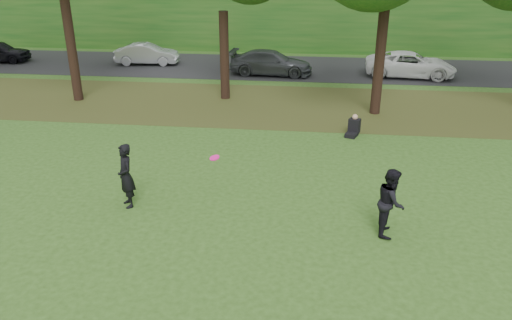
{
  "coord_description": "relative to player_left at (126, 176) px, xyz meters",
  "views": [
    {
      "loc": [
        1.22,
        -9.37,
        6.78
      ],
      "look_at": [
        -0.27,
        3.38,
        1.3
      ],
      "focal_mm": 35.0,
      "sensor_mm": 36.0,
      "label": 1
    }
  ],
  "objects": [
    {
      "name": "ground",
      "position": [
        3.84,
        -2.71,
        -0.93
      ],
      "size": [
        120.0,
        120.0,
        0.0
      ],
      "primitive_type": "plane",
      "color": "#2B4917",
      "rests_on": "ground"
    },
    {
      "name": "leaf_litter",
      "position": [
        3.84,
        10.29,
        -0.92
      ],
      "size": [
        60.0,
        7.0,
        0.01
      ],
      "primitive_type": "cube",
      "color": "#433718",
      "rests_on": "ground"
    },
    {
      "name": "street",
      "position": [
        3.84,
        18.29,
        -0.92
      ],
      "size": [
        70.0,
        7.0,
        0.02
      ],
      "primitive_type": "cube",
      "color": "black",
      "rests_on": "ground"
    },
    {
      "name": "far_hedge",
      "position": [
        3.84,
        24.29,
        1.57
      ],
      "size": [
        70.0,
        3.0,
        5.0
      ],
      "primitive_type": "cube",
      "color": "#164B15",
      "rests_on": "ground"
    },
    {
      "name": "player_left",
      "position": [
        0.0,
        0.0,
        0.0
      ],
      "size": [
        0.76,
        0.81,
        1.86
      ],
      "primitive_type": "imported",
      "rotation": [
        0.0,
        0.0,
        -0.94
      ],
      "color": "black",
      "rests_on": "ground"
    },
    {
      "name": "player_right",
      "position": [
        7.14,
        -0.66,
        -0.04
      ],
      "size": [
        0.78,
        0.94,
        1.78
      ],
      "primitive_type": "imported",
      "rotation": [
        0.0,
        0.0,
        1.45
      ],
      "color": "black",
      "rests_on": "ground"
    },
    {
      "name": "parked_cars",
      "position": [
        4.27,
        17.03,
        -0.23
      ],
      "size": [
        40.92,
        3.81,
        1.38
      ],
      "color": "black",
      "rests_on": "street"
    },
    {
      "name": "frisbee",
      "position": [
        2.57,
        -0.2,
        0.76
      ],
      "size": [
        0.27,
        0.28,
        0.12
      ],
      "color": "#FF1590",
      "rests_on": "ground"
    },
    {
      "name": "seated_person",
      "position": [
        6.72,
        6.64,
        -0.62
      ],
      "size": [
        0.65,
        0.83,
        0.83
      ],
      "rotation": [
        0.0,
        0.0,
        -0.38
      ],
      "color": "black",
      "rests_on": "ground"
    }
  ]
}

